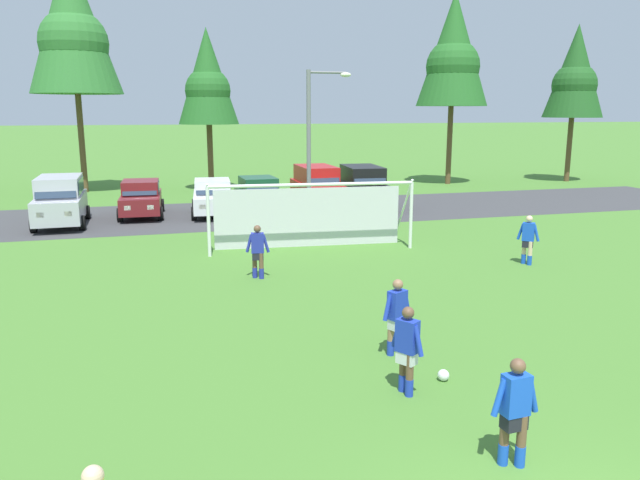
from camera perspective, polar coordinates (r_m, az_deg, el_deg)
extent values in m
plane|color=#477A2D|center=(20.94, -2.23, -1.80)|extent=(400.00, 400.00, 0.00)
cube|color=#3D3D3F|center=(30.42, -6.43, 2.51)|extent=(52.00, 8.40, 0.01)
sphere|color=white|center=(12.03, 11.46, -12.28)|extent=(0.22, 0.22, 0.22)
sphere|color=black|center=(12.03, 11.46, -12.26)|extent=(0.08, 0.08, 0.08)
sphere|color=red|center=(12.06, 11.73, -12.24)|extent=(0.07, 0.07, 0.07)
cylinder|color=white|center=(22.62, 8.50, 2.27)|extent=(0.12, 0.12, 2.44)
cylinder|color=white|center=(21.41, -10.38, 1.65)|extent=(0.12, 0.12, 2.44)
cylinder|color=white|center=(21.54, -0.68, 5.20)|extent=(7.30, 0.73, 0.12)
cylinder|color=white|center=(23.44, 7.80, 2.94)|extent=(0.25, 1.94, 2.46)
cylinder|color=white|center=(22.28, -10.40, 2.37)|extent=(0.25, 1.94, 2.46)
cube|color=silver|center=(22.71, -1.11, 2.13)|extent=(6.93, 0.62, 2.20)
sphere|color=beige|center=(6.74, -20.48, -20.00)|extent=(0.22, 0.22, 0.22)
cylinder|color=brown|center=(9.57, 16.83, -17.37)|extent=(0.14, 0.14, 0.80)
cylinder|color=brown|center=(9.60, 18.29, -17.38)|extent=(0.14, 0.14, 0.80)
cylinder|color=blue|center=(9.69, 16.74, -18.61)|extent=(0.15, 0.15, 0.32)
cylinder|color=blue|center=(9.71, 18.20, -18.62)|extent=(0.15, 0.15, 0.32)
cube|color=black|center=(9.43, 17.69, -15.68)|extent=(0.36, 0.25, 0.28)
cube|color=blue|center=(9.26, 17.84, -13.60)|extent=(0.40, 0.27, 0.60)
sphere|color=brown|center=(9.09, 18.02, -11.15)|extent=(0.22, 0.22, 0.22)
cylinder|color=blue|center=(9.16, 16.40, -13.95)|extent=(0.24, 0.11, 0.55)
cylinder|color=blue|center=(9.39, 19.23, -13.47)|extent=(0.24, 0.11, 0.55)
cylinder|color=#936B4C|center=(12.96, 7.68, -8.93)|extent=(0.14, 0.14, 0.80)
cylinder|color=#936B4C|center=(12.91, 6.63, -9.00)|extent=(0.14, 0.14, 0.80)
cylinder|color=#1E38B7|center=(13.05, 7.65, -9.91)|extent=(0.15, 0.15, 0.32)
cylinder|color=#1E38B7|center=(12.99, 6.61, -9.98)|extent=(0.15, 0.15, 0.32)
cube|color=silver|center=(12.82, 7.19, -7.63)|extent=(0.40, 0.35, 0.28)
cube|color=#1E38B7|center=(12.70, 7.24, -6.01)|extent=(0.45, 0.38, 0.60)
sphere|color=#936B4C|center=(12.57, 7.29, -4.15)|extent=(0.22, 0.22, 0.22)
cylinder|color=#1E38B7|center=(12.86, 8.12, -5.90)|extent=(0.25, 0.18, 0.55)
cylinder|color=#1E38B7|center=(12.55, 6.33, -6.30)|extent=(0.25, 0.18, 0.55)
cylinder|color=beige|center=(21.22, 19.04, -1.17)|extent=(0.14, 0.14, 0.80)
cylinder|color=beige|center=(21.37, 18.53, -1.05)|extent=(0.14, 0.14, 0.80)
cylinder|color=blue|center=(21.27, 18.99, -1.80)|extent=(0.15, 0.15, 0.32)
cylinder|color=blue|center=(21.42, 18.48, -1.68)|extent=(0.15, 0.15, 0.32)
cube|color=black|center=(21.23, 18.84, -0.27)|extent=(0.40, 0.38, 0.28)
cube|color=blue|center=(21.15, 18.91, 0.74)|extent=(0.45, 0.42, 0.60)
sphere|color=beige|center=(21.08, 18.99, 1.88)|extent=(0.22, 0.22, 0.22)
cylinder|color=blue|center=(21.10, 19.57, 0.61)|extent=(0.24, 0.21, 0.55)
cylinder|color=blue|center=(21.21, 18.24, 0.76)|extent=(0.24, 0.21, 0.55)
cylinder|color=brown|center=(11.39, 7.76, -11.98)|extent=(0.14, 0.14, 0.80)
cylinder|color=brown|center=(11.22, 8.37, -12.38)|extent=(0.14, 0.14, 0.80)
cylinder|color=#1E38B7|center=(11.49, 7.73, -13.07)|extent=(0.15, 0.15, 0.32)
cylinder|color=#1E38B7|center=(11.32, 8.33, -13.49)|extent=(0.15, 0.15, 0.32)
cube|color=silver|center=(11.18, 8.11, -10.68)|extent=(0.37, 0.40, 0.28)
cube|color=#1E38B7|center=(11.04, 8.17, -8.86)|extent=(0.41, 0.45, 0.60)
sphere|color=brown|center=(10.89, 8.24, -6.75)|extent=(0.22, 0.22, 0.22)
cylinder|color=#1E38B7|center=(11.21, 7.20, -8.62)|extent=(0.20, 0.24, 0.55)
cylinder|color=#1E38B7|center=(10.89, 9.17, -9.30)|extent=(0.20, 0.24, 0.55)
cylinder|color=brown|center=(18.54, -5.51, -2.41)|extent=(0.14, 0.14, 0.80)
cylinder|color=brown|center=(18.66, -6.12, -2.34)|extent=(0.14, 0.14, 0.80)
cylinder|color=#232D99|center=(18.60, -5.49, -3.13)|extent=(0.15, 0.15, 0.32)
cylinder|color=#232D99|center=(18.72, -6.11, -3.05)|extent=(0.15, 0.15, 0.32)
cube|color=black|center=(18.52, -5.84, -1.42)|extent=(0.37, 0.27, 0.28)
cube|color=#232D99|center=(18.44, -5.86, -0.27)|extent=(0.41, 0.30, 0.60)
sphere|color=brown|center=(18.35, -5.89, 1.04)|extent=(0.22, 0.22, 0.22)
cylinder|color=#232D99|center=(18.40, -5.08, -0.34)|extent=(0.24, 0.13, 0.55)
cylinder|color=#232D99|center=(18.48, -6.64, -0.32)|extent=(0.24, 0.13, 0.55)
cube|color=#B2B2BC|center=(29.21, -23.08, 2.84)|extent=(2.00, 4.64, 1.00)
cube|color=#B2B2BC|center=(29.29, -23.18, 4.68)|extent=(1.82, 3.04, 0.84)
cube|color=#28384C|center=(27.89, -23.49, 4.28)|extent=(1.62, 0.42, 0.71)
cube|color=#28384C|center=(29.20, -21.46, 4.79)|extent=(0.10, 2.55, 0.59)
cube|color=white|center=(26.93, -22.49, 2.29)|extent=(0.28, 0.09, 0.20)
cube|color=white|center=(27.06, -24.69, 2.14)|extent=(0.28, 0.09, 0.20)
cube|color=#B21414|center=(31.38, -21.70, 3.62)|extent=(0.28, 0.09, 0.20)
cube|color=#B21414|center=(31.49, -23.59, 3.49)|extent=(0.28, 0.09, 0.20)
cylinder|color=black|center=(27.79, -21.36, 1.50)|extent=(0.25, 0.65, 0.64)
cylinder|color=black|center=(28.02, -25.23, 1.26)|extent=(0.25, 0.65, 0.64)
cylinder|color=black|center=(30.60, -20.95, 2.44)|extent=(0.25, 0.65, 0.64)
cylinder|color=black|center=(30.81, -24.47, 2.21)|extent=(0.25, 0.65, 0.64)
cube|color=maroon|center=(30.44, -16.36, 3.43)|extent=(1.95, 4.26, 0.76)
cube|color=maroon|center=(30.50, -16.43, 4.77)|extent=(1.73, 2.16, 0.64)
cube|color=#28384C|center=(29.54, -16.52, 4.50)|extent=(1.54, 0.37, 0.55)
cube|color=#28384C|center=(30.46, -14.85, 4.85)|extent=(0.10, 1.79, 0.45)
cube|color=white|center=(28.37, -15.57, 2.98)|extent=(0.28, 0.09, 0.20)
cube|color=white|center=(28.43, -17.56, 2.88)|extent=(0.28, 0.09, 0.20)
cube|color=#B21414|center=(32.45, -15.32, 4.09)|extent=(0.28, 0.09, 0.20)
cube|color=#B21414|center=(32.50, -17.06, 4.00)|extent=(0.28, 0.09, 0.20)
cylinder|color=black|center=(29.18, -14.68, 2.41)|extent=(0.26, 0.65, 0.64)
cylinder|color=black|center=(29.28, -18.20, 2.23)|extent=(0.26, 0.65, 0.64)
cylinder|color=black|center=(31.75, -14.59, 3.17)|extent=(0.26, 0.65, 0.64)
cylinder|color=black|center=(31.84, -17.83, 3.01)|extent=(0.26, 0.65, 0.64)
cube|color=silver|center=(30.02, -9.99, 3.62)|extent=(2.13, 4.33, 0.76)
cube|color=silver|center=(30.08, -10.04, 4.98)|extent=(1.82, 2.23, 0.64)
cube|color=#28384C|center=(29.12, -10.01, 4.71)|extent=(1.55, 0.44, 0.55)
cube|color=#28384C|center=(30.10, -8.44, 5.04)|extent=(0.18, 1.78, 0.45)
cube|color=white|center=(27.99, -8.91, 3.16)|extent=(0.29, 0.10, 0.20)
cube|color=white|center=(27.98, -10.94, 3.08)|extent=(0.29, 0.10, 0.20)
cube|color=#B21414|center=(32.06, -9.16, 4.27)|extent=(0.29, 0.10, 0.20)
cube|color=#B21414|center=(32.05, -10.93, 4.20)|extent=(0.29, 0.10, 0.20)
cylinder|color=black|center=(28.82, -8.13, 2.57)|extent=(0.29, 0.66, 0.64)
cylinder|color=black|center=(28.80, -11.71, 2.43)|extent=(0.29, 0.66, 0.64)
cylinder|color=black|center=(31.39, -8.35, 3.34)|extent=(0.29, 0.66, 0.64)
cylinder|color=black|center=(31.37, -11.64, 3.21)|extent=(0.29, 0.66, 0.64)
cube|color=#194C2D|center=(30.80, -5.72, 3.96)|extent=(1.97, 4.27, 0.76)
cube|color=#194C2D|center=(30.85, -5.81, 5.28)|extent=(1.74, 2.17, 0.64)
cube|color=#28384C|center=(29.91, -5.42, 5.04)|extent=(1.54, 0.38, 0.55)
cube|color=#28384C|center=(31.03, -4.29, 5.35)|extent=(0.11, 1.79, 0.45)
cube|color=white|center=(28.91, -3.91, 3.56)|extent=(0.28, 0.09, 0.20)
cube|color=white|center=(28.70, -5.84, 3.46)|extent=(0.28, 0.09, 0.20)
cube|color=#B21414|center=(32.89, -5.63, 4.56)|extent=(0.28, 0.09, 0.20)
cube|color=#B21414|center=(32.70, -7.33, 4.48)|extent=(0.28, 0.09, 0.20)
cylinder|color=black|center=(29.80, -3.49, 2.98)|extent=(0.27, 0.65, 0.64)
cylinder|color=black|center=(29.42, -6.90, 2.80)|extent=(0.27, 0.65, 0.64)
cylinder|color=black|center=(32.30, -4.63, 3.67)|extent=(0.27, 0.65, 0.64)
cylinder|color=black|center=(31.95, -7.78, 3.51)|extent=(0.27, 0.65, 0.64)
cube|color=red|center=(31.93, -0.27, 4.52)|extent=(1.91, 4.60, 1.00)
cube|color=red|center=(32.02, -0.37, 6.20)|extent=(1.75, 3.00, 0.84)
cube|color=#28384C|center=(30.66, 0.32, 5.90)|extent=(1.62, 0.38, 0.71)
cube|color=#28384C|center=(32.25, 1.16, 6.24)|extent=(0.04, 2.55, 0.59)
cube|color=white|center=(29.91, 1.81, 4.10)|extent=(0.28, 0.08, 0.20)
cube|color=white|center=(29.63, -0.12, 4.03)|extent=(0.28, 0.08, 0.20)
cube|color=#B21414|center=(34.23, -0.40, 5.11)|extent=(0.28, 0.08, 0.20)
cube|color=#B21414|center=(33.98, -2.11, 5.06)|extent=(0.28, 0.08, 0.20)
cylinder|color=black|center=(30.91, 2.12, 3.32)|extent=(0.24, 0.64, 0.64)
cylinder|color=black|center=(30.40, -1.31, 3.18)|extent=(0.24, 0.64, 0.64)
cylinder|color=black|center=(33.61, 0.67, 4.04)|extent=(0.24, 0.64, 0.64)
cylinder|color=black|center=(33.15, -2.50, 3.92)|extent=(0.24, 0.64, 0.64)
cube|color=black|center=(31.90, 4.05, 4.48)|extent=(2.23, 4.73, 1.00)
cube|color=black|center=(31.99, 3.98, 6.16)|extent=(1.96, 3.12, 0.84)
cube|color=#28384C|center=(30.63, 4.66, 5.85)|extent=(1.64, 0.50, 0.71)
cube|color=#28384C|center=(32.23, 5.50, 6.18)|extent=(0.23, 2.55, 0.59)
cube|color=white|center=(29.89, 6.14, 4.03)|extent=(0.29, 0.10, 0.20)
cube|color=white|center=(29.60, 4.20, 3.99)|extent=(0.29, 0.10, 0.20)
cube|color=#B21414|center=(34.20, 3.91, 5.08)|extent=(0.29, 0.10, 0.20)
cube|color=#B21414|center=(33.94, 2.20, 5.05)|extent=(0.29, 0.10, 0.20)
cylinder|color=black|center=(30.88, 6.42, 3.25)|extent=(0.29, 0.66, 0.64)
cylinder|color=black|center=(30.37, 2.99, 3.16)|extent=(0.29, 0.66, 0.64)
cylinder|color=black|center=(33.58, 4.97, 3.99)|extent=(0.29, 0.66, 0.64)
cylinder|color=black|center=(33.11, 1.80, 3.91)|extent=(0.29, 0.66, 0.64)
cylinder|color=brown|center=(40.64, -21.37, 8.39)|extent=(0.36, 0.36, 5.96)
cone|color=#2D702D|center=(40.91, -22.18, 18.42)|extent=(5.37, 5.37, 8.35)
sphere|color=#2D702D|center=(40.77, -22.03, 16.68)|extent=(4.03, 4.03, 4.03)
cylinder|color=brown|center=(39.54, -10.21, 7.62)|extent=(0.36, 0.36, 4.14)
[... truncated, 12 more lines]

